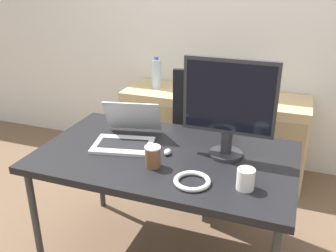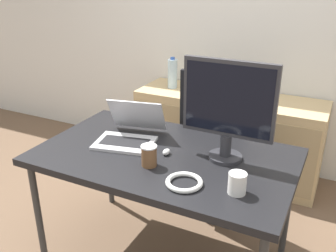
{
  "view_description": "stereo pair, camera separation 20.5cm",
  "coord_description": "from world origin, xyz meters",
  "px_view_note": "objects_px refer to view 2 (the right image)",
  "views": [
    {
      "loc": [
        0.65,
        -1.73,
        1.69
      ],
      "look_at": [
        0.0,
        0.04,
        0.89
      ],
      "focal_mm": 40.0,
      "sensor_mm": 36.0,
      "label": 1
    },
    {
      "loc": [
        0.84,
        -1.65,
        1.69
      ],
      "look_at": [
        0.0,
        0.04,
        0.89
      ],
      "focal_mm": 40.0,
      "sensor_mm": 36.0,
      "label": 2
    }
  ],
  "objects_px": {
    "cabinet_left": "(172,125)",
    "coffee_cup_white": "(237,183)",
    "monitor": "(228,107)",
    "water_bottle": "(173,74)",
    "coffee_cup_brown": "(149,156)",
    "cable_coil": "(184,182)",
    "cabinet_right": "(289,147)",
    "mouse": "(166,152)",
    "office_chair": "(214,154)",
    "laptop_center": "(129,133)"
  },
  "relations": [
    {
      "from": "office_chair",
      "to": "mouse",
      "type": "xyz_separation_m",
      "value": [
        -0.03,
        -0.73,
        0.34
      ]
    },
    {
      "from": "cabinet_right",
      "to": "mouse",
      "type": "bearing_deg",
      "value": -112.33
    },
    {
      "from": "cabinet_left",
      "to": "cable_coil",
      "type": "distance_m",
      "value": 1.69
    },
    {
      "from": "monitor",
      "to": "mouse",
      "type": "bearing_deg",
      "value": -161.91
    },
    {
      "from": "cabinet_left",
      "to": "mouse",
      "type": "bearing_deg",
      "value": -65.62
    },
    {
      "from": "monitor",
      "to": "cable_coil",
      "type": "xyz_separation_m",
      "value": [
        -0.09,
        -0.34,
        -0.28
      ]
    },
    {
      "from": "cabinet_right",
      "to": "water_bottle",
      "type": "xyz_separation_m",
      "value": [
        -1.05,
        0.0,
        0.48
      ]
    },
    {
      "from": "office_chair",
      "to": "cabinet_right",
      "type": "height_order",
      "value": "office_chair"
    },
    {
      "from": "cabinet_left",
      "to": "monitor",
      "type": "distance_m",
      "value": 1.56
    },
    {
      "from": "water_bottle",
      "to": "monitor",
      "type": "xyz_separation_m",
      "value": [
        0.85,
        -1.12,
        0.19
      ]
    },
    {
      "from": "laptop_center",
      "to": "coffee_cup_brown",
      "type": "distance_m",
      "value": 0.33
    },
    {
      "from": "office_chair",
      "to": "laptop_center",
      "type": "xyz_separation_m",
      "value": [
        -0.31,
        -0.66,
        0.37
      ]
    },
    {
      "from": "monitor",
      "to": "water_bottle",
      "type": "bearing_deg",
      "value": 127.4
    },
    {
      "from": "mouse",
      "to": "cable_coil",
      "type": "bearing_deg",
      "value": -48.16
    },
    {
      "from": "cabinet_right",
      "to": "coffee_cup_brown",
      "type": "relative_size",
      "value": 6.23
    },
    {
      "from": "monitor",
      "to": "coffee_cup_white",
      "type": "xyz_separation_m",
      "value": [
        0.16,
        -0.3,
        -0.24
      ]
    },
    {
      "from": "water_bottle",
      "to": "cabinet_right",
      "type": "bearing_deg",
      "value": -0.12
    },
    {
      "from": "cable_coil",
      "to": "coffee_cup_brown",
      "type": "bearing_deg",
      "value": 159.66
    },
    {
      "from": "office_chair",
      "to": "laptop_center",
      "type": "height_order",
      "value": "office_chair"
    },
    {
      "from": "water_bottle",
      "to": "coffee_cup_white",
      "type": "relative_size",
      "value": 2.67
    },
    {
      "from": "coffee_cup_brown",
      "to": "coffee_cup_white",
      "type": "bearing_deg",
      "value": -5.65
    },
    {
      "from": "cabinet_right",
      "to": "coffee_cup_white",
      "type": "height_order",
      "value": "coffee_cup_white"
    },
    {
      "from": "water_bottle",
      "to": "cable_coil",
      "type": "bearing_deg",
      "value": -62.29
    },
    {
      "from": "cabinet_left",
      "to": "laptop_center",
      "type": "height_order",
      "value": "laptop_center"
    },
    {
      "from": "cabinet_left",
      "to": "mouse",
      "type": "height_order",
      "value": "mouse"
    },
    {
      "from": "cabinet_right",
      "to": "water_bottle",
      "type": "height_order",
      "value": "water_bottle"
    },
    {
      "from": "cabinet_right",
      "to": "monitor",
      "type": "distance_m",
      "value": 1.32
    },
    {
      "from": "water_bottle",
      "to": "coffee_cup_brown",
      "type": "relative_size",
      "value": 2.39
    },
    {
      "from": "cabinet_left",
      "to": "cabinet_right",
      "type": "relative_size",
      "value": 1.0
    },
    {
      "from": "laptop_center",
      "to": "cable_coil",
      "type": "height_order",
      "value": "laptop_center"
    },
    {
      "from": "cabinet_right",
      "to": "water_bottle",
      "type": "bearing_deg",
      "value": 179.88
    },
    {
      "from": "coffee_cup_white",
      "to": "cable_coil",
      "type": "distance_m",
      "value": 0.25
    },
    {
      "from": "cabinet_left",
      "to": "cabinet_right",
      "type": "bearing_deg",
      "value": 0.0
    },
    {
      "from": "cabinet_left",
      "to": "coffee_cup_white",
      "type": "xyz_separation_m",
      "value": [
        1.01,
        -1.41,
        0.43
      ]
    },
    {
      "from": "monitor",
      "to": "cable_coil",
      "type": "distance_m",
      "value": 0.45
    },
    {
      "from": "cabinet_left",
      "to": "coffee_cup_brown",
      "type": "xyz_separation_m",
      "value": [
        0.53,
        -1.37,
        0.44
      ]
    },
    {
      "from": "laptop_center",
      "to": "coffee_cup_brown",
      "type": "xyz_separation_m",
      "value": [
        0.26,
        -0.21,
        0.01
      ]
    },
    {
      "from": "water_bottle",
      "to": "monitor",
      "type": "distance_m",
      "value": 1.42
    },
    {
      "from": "office_chair",
      "to": "coffee_cup_brown",
      "type": "bearing_deg",
      "value": -93.61
    },
    {
      "from": "mouse",
      "to": "monitor",
      "type": "bearing_deg",
      "value": 18.09
    },
    {
      "from": "coffee_cup_white",
      "to": "cable_coil",
      "type": "bearing_deg",
      "value": -170.54
    },
    {
      "from": "coffee_cup_brown",
      "to": "cable_coil",
      "type": "xyz_separation_m",
      "value": [
        0.24,
        -0.09,
        -0.05
      ]
    },
    {
      "from": "coffee_cup_white",
      "to": "coffee_cup_brown",
      "type": "xyz_separation_m",
      "value": [
        -0.48,
        0.05,
        0.01
      ]
    },
    {
      "from": "office_chair",
      "to": "cable_coil",
      "type": "relative_size",
      "value": 6.04
    },
    {
      "from": "office_chair",
      "to": "coffee_cup_white",
      "type": "relative_size",
      "value": 10.65
    },
    {
      "from": "water_bottle",
      "to": "coffee_cup_brown",
      "type": "xyz_separation_m",
      "value": [
        0.53,
        -1.37,
        -0.05
      ]
    },
    {
      "from": "mouse",
      "to": "coffee_cup_white",
      "type": "distance_m",
      "value": 0.5
    },
    {
      "from": "office_chair",
      "to": "coffee_cup_white",
      "type": "height_order",
      "value": "office_chair"
    },
    {
      "from": "laptop_center",
      "to": "mouse",
      "type": "xyz_separation_m",
      "value": [
        0.28,
        -0.06,
        -0.03
      ]
    },
    {
      "from": "cabinet_left",
      "to": "mouse",
      "type": "distance_m",
      "value": 1.39
    }
  ]
}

